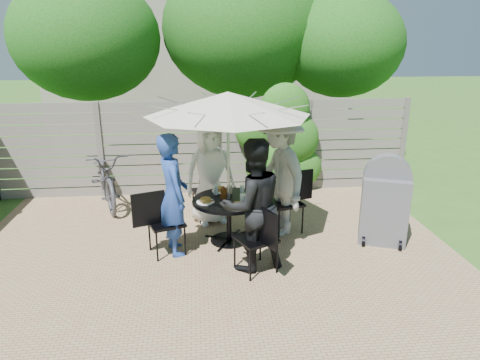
{
  "coord_description": "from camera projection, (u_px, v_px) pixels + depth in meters",
  "views": [
    {
      "loc": [
        -0.17,
        -5.12,
        2.92
      ],
      "look_at": [
        0.46,
        0.95,
        0.92
      ],
      "focal_mm": 32.0,
      "sensor_mm": 36.0,
      "label": 1
    }
  ],
  "objects": [
    {
      "name": "chair_right",
      "position": [
        286.0,
        214.0,
        6.77
      ],
      "size": [
        0.76,
        0.6,
        0.99
      ],
      "rotation": [
        0.0,
        0.0,
        3.44
      ],
      "color": "black",
      "rests_on": "ground"
    },
    {
      "name": "bbq_grill",
      "position": [
        384.0,
        203.0,
        6.33
      ],
      "size": [
        0.81,
        0.72,
        1.37
      ],
      "rotation": [
        0.0,
        0.0,
        -0.37
      ],
      "color": "#505055",
      "rests_on": "ground"
    },
    {
      "name": "glass_right",
      "position": [
        242.0,
        190.0,
        6.46
      ],
      "size": [
        0.07,
        0.07,
        0.14
      ],
      "primitive_type": "cylinder",
      "color": "silver",
      "rests_on": "patio_table"
    },
    {
      "name": "patio_table",
      "position": [
        229.0,
        212.0,
        6.36
      ],
      "size": [
        1.33,
        1.33,
        0.7
      ],
      "rotation": [
        0.0,
        0.0,
        0.3
      ],
      "color": "black",
      "rests_on": "ground"
    },
    {
      "name": "person_right",
      "position": [
        279.0,
        175.0,
        6.52
      ],
      "size": [
        1.05,
        1.4,
        1.93
      ],
      "primitive_type": "imported",
      "rotation": [
        0.0,
        0.0,
        5.01
      ],
      "color": "#9C9B97",
      "rests_on": "ground"
    },
    {
      "name": "chair_left",
      "position": [
        166.0,
        235.0,
        6.06
      ],
      "size": [
        0.74,
        0.6,
        0.97
      ],
      "rotation": [
        0.0,
        0.0,
        6.63
      ],
      "color": "black",
      "rests_on": "ground"
    },
    {
      "name": "syrup_jug",
      "position": [
        224.0,
        193.0,
        6.29
      ],
      "size": [
        0.09,
        0.09,
        0.16
      ],
      "primitive_type": "cylinder",
      "color": "#59280C",
      "rests_on": "patio_table"
    },
    {
      "name": "coffee_cup",
      "position": [
        230.0,
        190.0,
        6.5
      ],
      "size": [
        0.08,
        0.08,
        0.12
      ],
      "primitive_type": "cylinder",
      "color": "#C6B293",
      "rests_on": "patio_table"
    },
    {
      "name": "umbrella",
      "position": [
        228.0,
        104.0,
        5.86
      ],
      "size": [
        2.91,
        2.91,
        2.26
      ],
      "rotation": [
        0.0,
        0.0,
        0.3
      ],
      "color": "silver",
      "rests_on": "ground"
    },
    {
      "name": "plate_back",
      "position": [
        220.0,
        190.0,
        6.6
      ],
      "size": [
        0.26,
        0.26,
        0.06
      ],
      "color": "white",
      "rests_on": "patio_table"
    },
    {
      "name": "glass_back",
      "position": [
        216.0,
        190.0,
        6.46
      ],
      "size": [
        0.07,
        0.07,
        0.14
      ],
      "primitive_type": "cylinder",
      "color": "silver",
      "rests_on": "patio_table"
    },
    {
      "name": "chair_front",
      "position": [
        256.0,
        252.0,
        5.57
      ],
      "size": [
        0.62,
        0.74,
        0.97
      ],
      "rotation": [
        0.0,
        0.0,
        1.99
      ],
      "color": "black",
      "rests_on": "ground"
    },
    {
      "name": "glass_front",
      "position": [
        242.0,
        199.0,
        6.08
      ],
      "size": [
        0.07,
        0.07,
        0.14
      ],
      "primitive_type": "cylinder",
      "color": "silver",
      "rests_on": "patio_table"
    },
    {
      "name": "plate_front",
      "position": [
        238.0,
        206.0,
        5.97
      ],
      "size": [
        0.26,
        0.26,
        0.06
      ],
      "color": "white",
      "rests_on": "patio_table"
    },
    {
      "name": "bicycle",
      "position": [
        105.0,
        177.0,
        7.88
      ],
      "size": [
        1.31,
        2.11,
        1.04
      ],
      "primitive_type": "imported",
      "rotation": [
        0.0,
        0.0,
        0.33
      ],
      "color": "#333338",
      "rests_on": "ground"
    },
    {
      "name": "backyard_envelope",
      "position": [
        202.0,
        50.0,
        14.69
      ],
      "size": [
        60.0,
        60.0,
        5.0
      ],
      "color": "#33581B",
      "rests_on": "ground"
    },
    {
      "name": "plate_left",
      "position": [
        206.0,
        201.0,
        6.15
      ],
      "size": [
        0.26,
        0.26,
        0.06
      ],
      "color": "white",
      "rests_on": "patio_table"
    },
    {
      "name": "chair_back",
      "position": [
        208.0,
        202.0,
        7.26
      ],
      "size": [
        0.59,
        0.76,
        1.0
      ],
      "rotation": [
        0.0,
        0.0,
        4.99
      ],
      "color": "black",
      "rests_on": "ground"
    },
    {
      "name": "person_back",
      "position": [
        210.0,
        173.0,
        6.97
      ],
      "size": [
        0.95,
        0.76,
        1.7
      ],
      "primitive_type": "imported",
      "rotation": [
        0.0,
        0.0,
        6.58
      ],
      "color": "white",
      "rests_on": "ground"
    },
    {
      "name": "person_left",
      "position": [
        173.0,
        195.0,
        5.93
      ],
      "size": [
        0.59,
        0.73,
        1.75
      ],
      "primitive_type": "imported",
      "rotation": [
        0.0,
        0.0,
        8.15
      ],
      "color": "navy",
      "rests_on": "ground"
    },
    {
      "name": "plate_right",
      "position": [
        251.0,
        194.0,
        6.42
      ],
      "size": [
        0.26,
        0.26,
        0.06
      ],
      "color": "white",
      "rests_on": "patio_table"
    },
    {
      "name": "person_front",
      "position": [
        252.0,
        206.0,
        5.51
      ],
      "size": [
        1.03,
        0.9,
        1.78
      ],
      "primitive_type": "imported",
      "rotation": [
        0.0,
        0.0,
        3.44
      ],
      "color": "black",
      "rests_on": "ground"
    }
  ]
}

